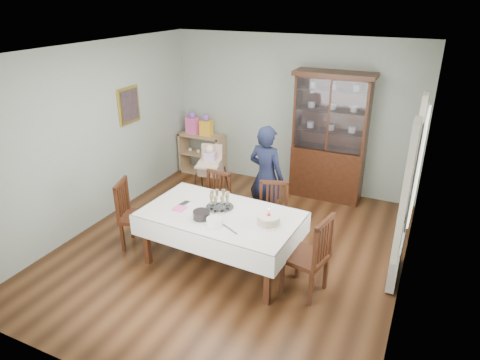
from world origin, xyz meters
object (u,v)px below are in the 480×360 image
Objects in this scene: china_cabinet at (330,135)px; sideboard at (202,153)px; chair_far_left at (214,216)px; chair_end_right at (306,270)px; chair_far_right at (272,229)px; gift_bag_pink at (192,124)px; gift_bag_orange at (206,126)px; chair_end_left at (138,227)px; woman at (266,177)px; high_chair at (211,181)px; dining_table at (221,239)px; champagne_tray at (220,203)px; birthday_cake at (269,220)px.

china_cabinet is 2.60m from sideboard.
chair_far_left is 0.89× the size of chair_end_right.
chair_far_right is at bearing 2.40° from chair_far_left.
chair_end_right is at bearing -40.64° from gift_bag_pink.
chair_far_right is at bearing -42.52° from gift_bag_orange.
gift_bag_pink is at bearing -119.46° from chair_end_right.
china_cabinet is 2.21× the size of chair_end_left.
chair_end_left is 0.94× the size of chair_end_right.
chair_far_right is 0.85m from woman.
chair_far_right is at bearing -83.93° from chair_end_left.
woman is 1.17m from high_chair.
china_cabinet reaches higher than chair_far_right.
sideboard is at bearing 124.12° from dining_table.
chair_far_left is 2.39m from gift_bag_orange.
china_cabinet is at bearing 61.19° from chair_far_left.
chair_far_left is at bearing -63.91° from chair_end_left.
champagne_tray is at bearing -88.02° from chair_end_right.
woman reaches higher than chair_far_right.
birthday_cake is at bearing -56.22° from high_chair.
gift_bag_orange is at bearing 179.96° from china_cabinet.
gift_bag_orange is (-1.79, 1.37, 0.19)m from woman.
birthday_cake is (0.54, -1.27, 0.02)m from woman.
chair_far_left is at bearing 125.73° from champagne_tray.
chair_end_right is at bearing -8.68° from birthday_cake.
champagne_tray is 1.15× the size of birthday_cake.
gift_bag_pink is at bearing 130.27° from chair_far_left.
gift_bag_pink is at bearing -22.44° from woman.
chair_far_right is (0.45, 0.68, -0.11)m from dining_table.
chair_end_right reaches higher than chair_end_left.
woman reaches higher than chair_end_left.
chair_end_right is (2.97, -2.73, -0.09)m from sideboard.
chair_end_left is 2.68× the size of champagne_tray.
high_chair is (-1.67, -1.13, -0.71)m from china_cabinet.
chair_end_left reaches higher than champagne_tray.
chair_end_left reaches higher than birthday_cake.
chair_end_left is (-1.73, -0.77, 0.01)m from chair_far_right.
birthday_cake is (0.20, -0.69, 0.54)m from chair_far_right.
woman is at bearing -37.43° from gift_bag_orange.
chair_far_left is 0.87× the size of high_chair.
sideboard is 2.83× the size of birthday_cake.
chair_end_left is at bearing 54.83° from woman.
chair_far_right is 0.90× the size of chair_end_right.
sideboard is at bearing 179.51° from china_cabinet.
chair_end_left is at bearing -170.14° from champagne_tray.
dining_table is 0.85m from chair_far_left.
champagne_tray reaches higher than dining_table.
china_cabinet reaches higher than dining_table.
champagne_tray is (1.21, 0.21, 0.54)m from chair_end_left.
birthday_cake is 3.52m from gift_bag_orange.
birthday_cake reaches higher than dining_table.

